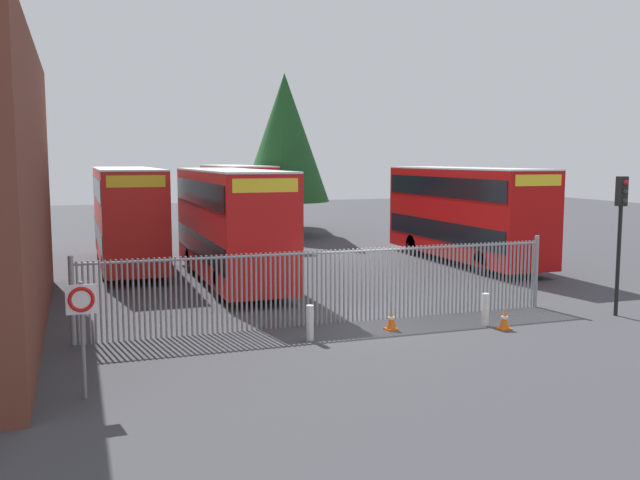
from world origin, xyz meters
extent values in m
plane|color=#3D3D42|center=(0.00, 8.00, 0.00)|extent=(100.00, 100.00, 0.00)
cylinder|color=gray|center=(-8.21, 0.00, 1.10)|extent=(0.06, 0.06, 2.20)
cylinder|color=gray|center=(-8.07, 0.00, 1.10)|extent=(0.06, 0.06, 2.20)
cylinder|color=gray|center=(-7.93, 0.00, 1.10)|extent=(0.06, 0.06, 2.20)
cylinder|color=gray|center=(-7.79, 0.00, 1.10)|extent=(0.06, 0.06, 2.20)
cylinder|color=gray|center=(-7.65, 0.00, 1.10)|extent=(0.06, 0.06, 2.20)
cylinder|color=gray|center=(-7.51, 0.00, 1.10)|extent=(0.06, 0.06, 2.20)
cylinder|color=gray|center=(-7.37, 0.00, 1.10)|extent=(0.06, 0.06, 2.20)
cylinder|color=gray|center=(-7.23, 0.00, 1.10)|extent=(0.06, 0.06, 2.20)
cylinder|color=gray|center=(-7.09, 0.00, 1.10)|extent=(0.06, 0.06, 2.20)
cylinder|color=gray|center=(-6.95, 0.00, 1.10)|extent=(0.06, 0.06, 2.20)
cylinder|color=gray|center=(-6.81, 0.00, 1.10)|extent=(0.06, 0.06, 2.20)
cylinder|color=gray|center=(-6.67, 0.00, 1.10)|extent=(0.06, 0.06, 2.20)
cylinder|color=gray|center=(-6.53, 0.00, 1.10)|extent=(0.06, 0.06, 2.20)
cylinder|color=gray|center=(-6.39, 0.00, 1.10)|extent=(0.06, 0.06, 2.20)
cylinder|color=gray|center=(-6.25, 0.00, 1.10)|extent=(0.06, 0.06, 2.20)
cylinder|color=gray|center=(-6.11, 0.00, 1.10)|extent=(0.06, 0.06, 2.20)
cylinder|color=gray|center=(-5.97, 0.00, 1.10)|extent=(0.06, 0.06, 2.20)
cylinder|color=gray|center=(-5.83, 0.00, 1.10)|extent=(0.06, 0.06, 2.20)
cylinder|color=gray|center=(-5.69, 0.00, 1.10)|extent=(0.06, 0.06, 2.20)
cylinder|color=gray|center=(-5.55, 0.00, 1.10)|extent=(0.06, 0.06, 2.20)
cylinder|color=gray|center=(-5.41, 0.00, 1.10)|extent=(0.06, 0.06, 2.20)
cylinder|color=gray|center=(-5.27, 0.00, 1.10)|extent=(0.06, 0.06, 2.20)
cylinder|color=gray|center=(-5.13, 0.00, 1.10)|extent=(0.06, 0.06, 2.20)
cylinder|color=gray|center=(-4.99, 0.00, 1.10)|extent=(0.06, 0.06, 2.20)
cylinder|color=gray|center=(-4.85, 0.00, 1.10)|extent=(0.06, 0.06, 2.20)
cylinder|color=gray|center=(-4.71, 0.00, 1.10)|extent=(0.06, 0.06, 2.20)
cylinder|color=gray|center=(-4.57, 0.00, 1.10)|extent=(0.06, 0.06, 2.20)
cylinder|color=gray|center=(-4.43, 0.00, 1.10)|extent=(0.06, 0.06, 2.20)
cylinder|color=gray|center=(-4.29, 0.00, 1.10)|extent=(0.06, 0.06, 2.20)
cylinder|color=gray|center=(-4.15, 0.00, 1.10)|extent=(0.06, 0.06, 2.20)
cylinder|color=gray|center=(-4.01, 0.00, 1.10)|extent=(0.06, 0.06, 2.20)
cylinder|color=gray|center=(-3.87, 0.00, 1.10)|extent=(0.06, 0.06, 2.20)
cylinder|color=gray|center=(-3.73, 0.00, 1.10)|extent=(0.06, 0.06, 2.20)
cylinder|color=gray|center=(-3.59, 0.00, 1.10)|extent=(0.06, 0.06, 2.20)
cylinder|color=gray|center=(-3.45, 0.00, 1.10)|extent=(0.06, 0.06, 2.20)
cylinder|color=gray|center=(-3.31, 0.00, 1.10)|extent=(0.06, 0.06, 2.20)
cylinder|color=gray|center=(-3.17, 0.00, 1.10)|extent=(0.06, 0.06, 2.20)
cylinder|color=gray|center=(-3.03, 0.00, 1.10)|extent=(0.06, 0.06, 2.20)
cylinder|color=gray|center=(-2.89, 0.00, 1.10)|extent=(0.06, 0.06, 2.20)
cylinder|color=gray|center=(-2.75, 0.00, 1.10)|extent=(0.06, 0.06, 2.20)
cylinder|color=gray|center=(-2.61, 0.00, 1.10)|extent=(0.06, 0.06, 2.20)
cylinder|color=gray|center=(-2.47, 0.00, 1.10)|extent=(0.06, 0.06, 2.20)
cylinder|color=gray|center=(-2.33, 0.00, 1.10)|extent=(0.06, 0.06, 2.20)
cylinder|color=gray|center=(-2.19, 0.00, 1.10)|extent=(0.06, 0.06, 2.20)
cylinder|color=gray|center=(-2.05, 0.00, 1.10)|extent=(0.06, 0.06, 2.20)
cylinder|color=gray|center=(-1.91, 0.00, 1.10)|extent=(0.06, 0.06, 2.20)
cylinder|color=gray|center=(-1.77, 0.00, 1.10)|extent=(0.06, 0.06, 2.20)
cylinder|color=gray|center=(-1.63, 0.00, 1.10)|extent=(0.06, 0.06, 2.20)
cylinder|color=gray|center=(-1.49, 0.00, 1.10)|extent=(0.06, 0.06, 2.20)
cylinder|color=gray|center=(-1.35, 0.00, 1.10)|extent=(0.06, 0.06, 2.20)
cylinder|color=gray|center=(-1.21, 0.00, 1.10)|extent=(0.06, 0.06, 2.20)
cylinder|color=gray|center=(-1.07, 0.00, 1.10)|extent=(0.06, 0.06, 2.20)
cylinder|color=gray|center=(-0.93, 0.00, 1.10)|extent=(0.06, 0.06, 2.20)
cylinder|color=gray|center=(-0.79, 0.00, 1.10)|extent=(0.06, 0.06, 2.20)
cylinder|color=gray|center=(-0.65, 0.00, 1.10)|extent=(0.06, 0.06, 2.20)
cylinder|color=gray|center=(-0.51, 0.00, 1.10)|extent=(0.06, 0.06, 2.20)
cylinder|color=gray|center=(-0.37, 0.00, 1.10)|extent=(0.06, 0.06, 2.20)
cylinder|color=gray|center=(-0.23, 0.00, 1.10)|extent=(0.06, 0.06, 2.20)
cylinder|color=gray|center=(-0.09, 0.00, 1.10)|extent=(0.06, 0.06, 2.20)
cylinder|color=gray|center=(0.05, 0.00, 1.10)|extent=(0.06, 0.06, 2.20)
cylinder|color=gray|center=(0.19, 0.00, 1.10)|extent=(0.06, 0.06, 2.20)
cylinder|color=gray|center=(0.33, 0.00, 1.10)|extent=(0.06, 0.06, 2.20)
cylinder|color=gray|center=(0.47, 0.00, 1.10)|extent=(0.06, 0.06, 2.20)
cylinder|color=gray|center=(0.61, 0.00, 1.10)|extent=(0.06, 0.06, 2.20)
cylinder|color=gray|center=(0.75, 0.00, 1.10)|extent=(0.06, 0.06, 2.20)
cylinder|color=gray|center=(0.89, 0.00, 1.10)|extent=(0.06, 0.06, 2.20)
cylinder|color=gray|center=(1.03, 0.00, 1.10)|extent=(0.06, 0.06, 2.20)
cylinder|color=gray|center=(1.17, 0.00, 1.10)|extent=(0.06, 0.06, 2.20)
cylinder|color=gray|center=(1.31, 0.00, 1.10)|extent=(0.06, 0.06, 2.20)
cylinder|color=gray|center=(1.45, 0.00, 1.10)|extent=(0.06, 0.06, 2.20)
cylinder|color=gray|center=(1.59, 0.00, 1.10)|extent=(0.06, 0.06, 2.20)
cylinder|color=gray|center=(1.73, 0.00, 1.10)|extent=(0.06, 0.06, 2.20)
cylinder|color=gray|center=(1.87, 0.00, 1.10)|extent=(0.06, 0.06, 2.20)
cylinder|color=gray|center=(2.01, 0.00, 1.10)|extent=(0.06, 0.06, 2.20)
cylinder|color=gray|center=(2.15, 0.00, 1.10)|extent=(0.06, 0.06, 2.20)
cylinder|color=gray|center=(2.29, 0.00, 1.10)|extent=(0.06, 0.06, 2.20)
cylinder|color=gray|center=(2.43, 0.00, 1.10)|extent=(0.06, 0.06, 2.20)
cylinder|color=gray|center=(2.57, 0.00, 1.10)|extent=(0.06, 0.06, 2.20)
cylinder|color=gray|center=(2.71, 0.00, 1.10)|extent=(0.06, 0.06, 2.20)
cylinder|color=gray|center=(2.85, 0.00, 1.10)|extent=(0.06, 0.06, 2.20)
cylinder|color=gray|center=(2.99, 0.00, 1.10)|extent=(0.06, 0.06, 2.20)
cylinder|color=gray|center=(3.13, 0.00, 1.10)|extent=(0.06, 0.06, 2.20)
cylinder|color=gray|center=(3.27, 0.00, 1.10)|extent=(0.06, 0.06, 2.20)
cylinder|color=gray|center=(3.41, 0.00, 1.10)|extent=(0.06, 0.06, 2.20)
cylinder|color=gray|center=(3.55, 0.00, 1.10)|extent=(0.06, 0.06, 2.20)
cylinder|color=gray|center=(3.69, 0.00, 1.10)|extent=(0.06, 0.06, 2.20)
cylinder|color=gray|center=(3.83, 0.00, 1.10)|extent=(0.06, 0.06, 2.20)
cylinder|color=gray|center=(3.97, 0.00, 1.10)|extent=(0.06, 0.06, 2.20)
cylinder|color=gray|center=(4.11, 0.00, 1.10)|extent=(0.06, 0.06, 2.20)
cylinder|color=gray|center=(4.25, 0.00, 1.10)|extent=(0.06, 0.06, 2.20)
cylinder|color=gray|center=(4.39, 0.00, 1.10)|extent=(0.06, 0.06, 2.20)
cylinder|color=gray|center=(4.53, 0.00, 1.10)|extent=(0.06, 0.06, 2.20)
cylinder|color=gray|center=(4.67, 0.00, 1.10)|extent=(0.06, 0.06, 2.20)
cylinder|color=gray|center=(4.81, 0.00, 1.10)|extent=(0.06, 0.06, 2.20)
cylinder|color=gray|center=(4.95, 0.00, 1.10)|extent=(0.06, 0.06, 2.20)
cylinder|color=gray|center=(5.09, 0.00, 1.10)|extent=(0.06, 0.06, 2.20)
cylinder|color=gray|center=(5.23, 0.00, 1.10)|extent=(0.06, 0.06, 2.20)
cylinder|color=gray|center=(5.37, 0.00, 1.10)|extent=(0.06, 0.06, 2.20)
cylinder|color=gray|center=(5.51, 0.00, 1.10)|extent=(0.06, 0.06, 2.20)
cylinder|color=gray|center=(5.65, 0.00, 1.10)|extent=(0.06, 0.06, 2.20)
cylinder|color=gray|center=(5.79, 0.00, 1.10)|extent=(0.06, 0.06, 2.20)
cylinder|color=gray|center=(5.93, 0.00, 1.10)|extent=(0.06, 0.06, 2.20)
cylinder|color=gray|center=(6.07, 0.00, 1.10)|extent=(0.06, 0.06, 2.20)
cylinder|color=gray|center=(-1.07, 0.00, 2.12)|extent=(14.29, 0.07, 0.07)
cylinder|color=gray|center=(-8.21, 0.00, 1.18)|extent=(0.14, 0.14, 2.35)
cylinder|color=gray|center=(6.07, 0.00, 1.18)|extent=(0.14, 0.14, 2.35)
cube|color=red|center=(-2.40, 7.72, 2.35)|extent=(2.50, 10.80, 4.00)
cube|color=black|center=(-2.40, 7.72, 1.55)|extent=(2.54, 10.37, 0.90)
cube|color=black|center=(-2.40, 7.72, 3.55)|extent=(2.54, 10.37, 0.90)
cube|color=yellow|center=(-2.40, 2.37, 4.00)|extent=(2.12, 0.12, 0.44)
cube|color=silver|center=(-2.40, 7.72, 4.38)|extent=(2.50, 10.80, 0.08)
cylinder|color=black|center=(-3.50, 4.37, 0.52)|extent=(0.30, 1.04, 1.04)
cylinder|color=black|center=(-1.30, 4.37, 0.52)|extent=(0.30, 1.04, 1.04)
cylinder|color=black|center=(-3.50, 10.69, 0.52)|extent=(0.30, 1.04, 1.04)
cylinder|color=black|center=(-1.30, 10.69, 0.52)|extent=(0.30, 1.04, 1.04)
cube|color=#B70C0C|center=(8.94, 9.27, 2.35)|extent=(2.50, 10.80, 4.00)
cube|color=black|center=(8.94, 9.27, 1.55)|extent=(2.54, 10.37, 0.90)
cube|color=black|center=(8.94, 9.27, 3.55)|extent=(2.54, 10.37, 0.90)
cube|color=yellow|center=(8.94, 3.92, 4.00)|extent=(2.12, 0.12, 0.44)
cube|color=silver|center=(8.94, 9.27, 4.38)|extent=(2.50, 10.80, 0.08)
cylinder|color=black|center=(7.84, 5.93, 0.52)|extent=(0.30, 1.04, 1.04)
cylinder|color=black|center=(10.04, 5.93, 0.52)|extent=(0.30, 1.04, 1.04)
cylinder|color=black|center=(7.84, 12.24, 0.52)|extent=(0.30, 1.04, 1.04)
cylinder|color=black|center=(10.04, 12.24, 0.52)|extent=(0.30, 1.04, 1.04)
cube|color=red|center=(-5.90, 13.07, 2.35)|extent=(2.50, 10.80, 4.00)
cube|color=black|center=(-5.90, 13.07, 1.55)|extent=(2.54, 10.37, 0.90)
cube|color=black|center=(-5.90, 13.07, 3.55)|extent=(2.54, 10.37, 0.90)
cube|color=yellow|center=(-5.90, 7.72, 4.00)|extent=(2.12, 0.12, 0.44)
cube|color=silver|center=(-5.90, 13.07, 4.38)|extent=(2.50, 10.80, 0.08)
cylinder|color=black|center=(-7.00, 9.72, 0.52)|extent=(0.30, 1.04, 1.04)
cylinder|color=black|center=(-4.80, 9.72, 0.52)|extent=(0.30, 1.04, 1.04)
cylinder|color=black|center=(-7.00, 16.04, 0.52)|extent=(0.30, 1.04, 1.04)
cylinder|color=black|center=(-4.80, 16.04, 0.52)|extent=(0.30, 1.04, 1.04)
cube|color=red|center=(1.23, 23.03, 2.35)|extent=(2.50, 10.80, 4.00)
cube|color=black|center=(1.23, 23.03, 1.55)|extent=(2.54, 10.37, 0.90)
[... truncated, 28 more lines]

